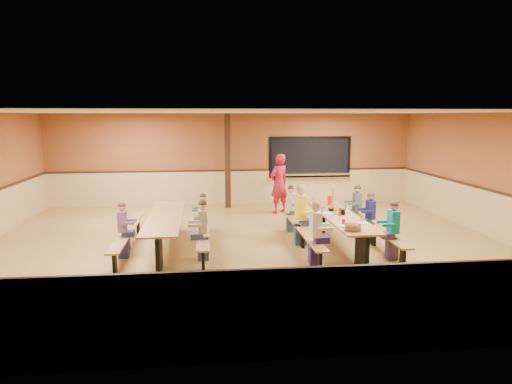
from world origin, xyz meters
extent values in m
plane|color=olive|center=(0.00, 0.00, 0.00)|extent=(12.00, 12.00, 0.00)
cube|color=brown|center=(0.00, 5.00, 1.50)|extent=(12.00, 0.04, 3.00)
cube|color=brown|center=(0.00, -5.00, 1.50)|extent=(12.00, 0.04, 3.00)
cube|color=brown|center=(6.00, 0.00, 1.50)|extent=(0.04, 10.00, 3.00)
cube|color=white|center=(0.00, 0.00, 3.00)|extent=(12.00, 10.00, 0.04)
cube|color=black|center=(2.60, 4.97, 1.55)|extent=(2.60, 0.06, 1.20)
cube|color=silver|center=(2.60, 4.88, 0.98)|extent=(2.70, 0.28, 0.06)
cube|color=black|center=(-0.20, 4.40, 1.50)|extent=(0.18, 0.18, 3.00)
cube|color=#AF7545|center=(2.05, -0.33, 0.72)|extent=(0.75, 3.60, 0.04)
cube|color=black|center=(2.05, -1.88, 0.35)|extent=(0.08, 0.60, 0.70)
cube|color=black|center=(2.05, 1.22, 0.35)|extent=(0.08, 0.60, 0.70)
cube|color=#AF7545|center=(1.23, -0.33, 0.43)|extent=(0.26, 3.60, 0.04)
cube|color=black|center=(1.23, -0.33, 0.21)|extent=(0.06, 0.18, 0.41)
cube|color=#AF7545|center=(2.88, -0.33, 0.43)|extent=(0.26, 3.60, 0.04)
cube|color=black|center=(2.88, -0.33, 0.21)|extent=(0.06, 0.18, 0.41)
cube|color=#AF7545|center=(-1.80, -0.04, 0.72)|extent=(0.75, 3.60, 0.04)
cube|color=black|center=(-1.80, -1.59, 0.35)|extent=(0.08, 0.60, 0.70)
cube|color=black|center=(-1.80, 1.51, 0.35)|extent=(0.08, 0.60, 0.70)
cube|color=#AF7545|center=(-2.63, -0.04, 0.43)|extent=(0.26, 3.60, 0.04)
cube|color=black|center=(-2.63, -0.04, 0.21)|extent=(0.06, 0.18, 0.41)
cube|color=#AF7545|center=(-0.98, -0.04, 0.43)|extent=(0.26, 3.60, 0.04)
cube|color=black|center=(-0.98, -0.04, 0.21)|extent=(0.06, 0.18, 0.41)
imported|color=#A81326|center=(1.29, 3.40, 0.90)|extent=(0.79, 0.72, 1.80)
cylinder|color=red|center=(2.17, 0.79, 0.85)|extent=(0.16, 0.16, 0.22)
cube|color=black|center=(2.12, -0.35, 0.80)|extent=(0.10, 0.14, 0.13)
cylinder|color=yellow|center=(1.98, -0.25, 0.82)|extent=(0.06, 0.06, 0.17)
cylinder|color=#B2140F|center=(2.04, -0.43, 0.82)|extent=(0.06, 0.06, 0.17)
cube|color=black|center=(2.02, 0.09, 0.77)|extent=(0.16, 0.16, 0.06)
cube|color=#AF7545|center=(2.02, 0.09, 1.05)|extent=(0.02, 0.09, 0.50)
camera|label=1|loc=(-0.90, -10.04, 2.93)|focal=32.00mm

